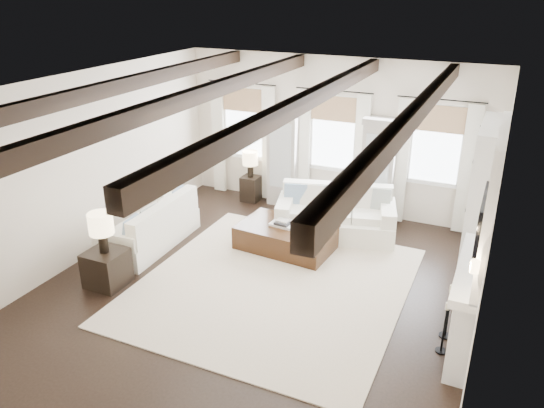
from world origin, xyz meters
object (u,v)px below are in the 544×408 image
at_px(side_table_back, 251,189).
at_px(ottoman, 286,237).
at_px(sofa_back, 336,216).
at_px(sofa_left, 152,227).
at_px(side_table_front, 107,268).

bearing_deg(side_table_back, ottoman, -47.82).
bearing_deg(ottoman, sofa_back, 60.19).
bearing_deg(side_table_back, sofa_left, -104.04).
distance_m(side_table_front, side_table_back, 4.17).
bearing_deg(sofa_left, side_table_front, -83.13).
xyz_separation_m(ottoman, side_table_back, (-1.63, 1.80, 0.06)).
bearing_deg(sofa_left, side_table_back, 75.96).
xyz_separation_m(sofa_back, side_table_front, (-2.76, -3.26, -0.09)).
height_order(side_table_front, side_table_back, side_table_front).
bearing_deg(ottoman, sofa_left, -154.19).
relative_size(ottoman, side_table_back, 3.01).
height_order(sofa_back, sofa_left, sofa_back).
height_order(sofa_left, ottoman, sofa_left).
relative_size(sofa_back, side_table_front, 4.06).
height_order(sofa_back, ottoman, sofa_back).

